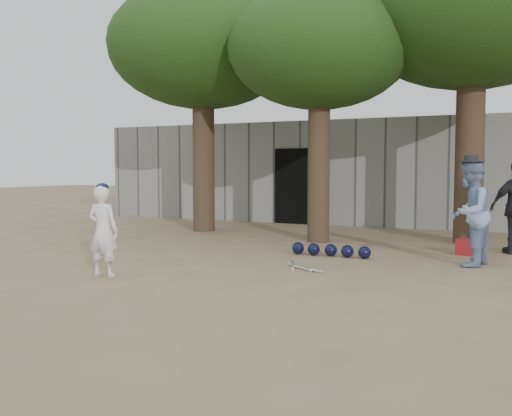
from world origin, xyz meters
The scene contains 8 objects.
ground centered at (0.00, 0.00, 0.00)m, with size 70.00×70.00×0.00m, color #937C5E.
boy_player centered at (-1.00, -1.00, 0.68)m, with size 0.50×0.33×1.37m, color white.
spectator_blue centered at (3.90, 2.30, 0.88)m, with size 0.86×0.67×1.77m, color #7B94BE.
red_bag centered at (3.80, 3.56, 0.15)m, with size 0.42×0.32×0.30m, color maroon.
back_building centered at (0.00, 10.33, 1.50)m, with size 16.00×5.24×3.00m.
helmet_row centered at (1.51, 2.29, 0.12)m, with size 1.51×0.27×0.23m.
bat_pile centered at (1.46, 0.84, 0.03)m, with size 0.86×0.77×0.06m.
tree_row centered at (0.74, 5.02, 4.69)m, with size 11.40×5.80×6.69m.
Camera 1 is at (4.74, -7.70, 1.62)m, focal length 40.00 mm.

